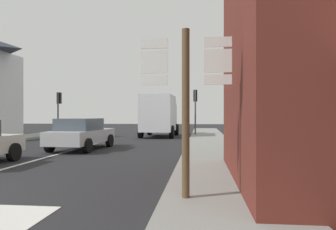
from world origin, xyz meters
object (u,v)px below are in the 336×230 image
(sedan_far, at_px, (81,133))
(traffic_light_far_left, at_px, (59,104))
(route_sign_post, at_px, (186,100))
(traffic_light_far_right, at_px, (195,102))
(delivery_truck, at_px, (159,115))

(sedan_far, relative_size, traffic_light_far_left, 1.25)
(route_sign_post, relative_size, traffic_light_far_right, 0.90)
(route_sign_post, bearing_deg, traffic_light_far_right, 90.47)
(traffic_light_far_left, distance_m, traffic_light_far_right, 10.97)
(traffic_light_far_left, height_order, traffic_light_far_right, traffic_light_far_right)
(sedan_far, height_order, delivery_truck, delivery_truck)
(traffic_light_far_right, bearing_deg, sedan_far, -117.44)
(traffic_light_far_left, bearing_deg, route_sign_post, -58.88)
(delivery_truck, bearing_deg, traffic_light_far_right, 23.82)
(sedan_far, distance_m, route_sign_post, 10.15)
(delivery_truck, relative_size, traffic_light_far_left, 1.47)
(delivery_truck, height_order, route_sign_post, route_sign_post)
(traffic_light_far_right, bearing_deg, delivery_truck, -156.18)
(delivery_truck, relative_size, route_sign_post, 1.58)
(sedan_far, relative_size, delivery_truck, 0.85)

